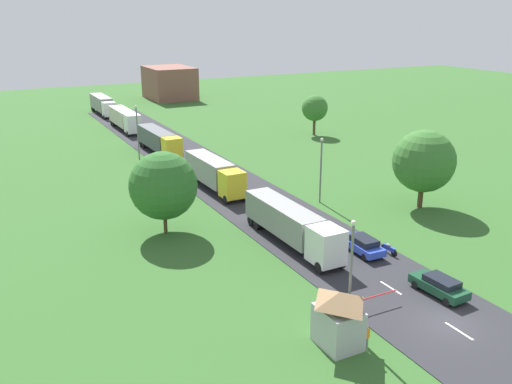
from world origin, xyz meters
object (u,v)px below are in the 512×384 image
(motorcycle_courier, at_px, (389,249))
(person_lead, at_px, (366,337))
(truck_fourth, at_px, (125,118))
(person_second, at_px, (345,313))
(lamppost_lead, at_px, (351,270))
(lamppost_third, at_px, (137,129))
(truck_lead, at_px, (292,224))
(distant_building, at_px, (169,83))
(tree_maple, at_px, (424,161))
(guard_booth, at_px, (339,319))
(person_third, at_px, (333,321))
(truck_second, at_px, (214,172))
(barrier_gate, at_px, (355,306))
(tree_oak, at_px, (163,186))
(truck_third, at_px, (159,140))
(car_lead, at_px, (440,285))
(tree_birch, at_px, (315,108))
(car_second, at_px, (363,244))
(truck_fifth, at_px, (103,104))
(lamppost_second, at_px, (321,167))

(motorcycle_courier, distance_m, person_lead, 15.05)
(truck_fourth, height_order, person_second, truck_fourth)
(lamppost_lead, xyz_separation_m, lamppost_third, (0.26, 50.18, -0.03))
(truck_lead, relative_size, distant_building, 1.03)
(truck_lead, xyz_separation_m, tree_maple, (17.63, 2.26, 3.12))
(guard_booth, height_order, person_third, guard_booth)
(motorcycle_courier, bearing_deg, tree_maple, 35.89)
(truck_second, xyz_separation_m, barrier_gate, (-2.60, -30.82, -1.46))
(truck_lead, height_order, person_second, truck_lead)
(person_lead, xyz_separation_m, tree_oak, (-4.93, 24.32, 3.87))
(truck_third, xyz_separation_m, distant_building, (19.39, 51.20, 1.72))
(car_lead, bearing_deg, tree_maple, 50.69)
(barrier_gate, relative_size, distant_building, 0.35)
(car_lead, height_order, guard_booth, guard_booth)
(truck_third, xyz_separation_m, tree_birch, (27.72, 0.43, 2.56))
(tree_oak, bearing_deg, truck_lead, -41.15)
(truck_lead, relative_size, tree_birch, 1.98)
(tree_oak, height_order, tree_maple, tree_maple)
(car_second, bearing_deg, truck_lead, 135.56)
(truck_fifth, bearing_deg, person_second, -92.49)
(guard_booth, bearing_deg, distant_building, 76.53)
(barrier_gate, height_order, person_second, person_second)
(truck_third, xyz_separation_m, person_third, (-5.08, -51.92, -1.13))
(truck_second, distance_m, lamppost_second, 13.07)
(truck_second, height_order, barrier_gate, truck_second)
(tree_oak, bearing_deg, person_lead, -78.54)
(truck_second, bearing_deg, car_lead, -81.56)
(guard_booth, xyz_separation_m, tree_maple, (23.23, 17.29, 3.27))
(truck_third, relative_size, truck_fifth, 1.02)
(truck_third, distance_m, car_lead, 51.61)
(truck_fifth, bearing_deg, distant_building, 35.91)
(truck_second, xyz_separation_m, tree_oak, (-9.51, -10.22, 2.61))
(truck_fourth, distance_m, tree_oak, 50.35)
(barrier_gate, distance_m, person_second, 1.68)
(truck_second, xyz_separation_m, tree_maple, (17.35, -16.03, 3.03))
(tree_birch, bearing_deg, truck_third, -179.12)
(motorcycle_courier, bearing_deg, car_lead, -101.84)
(car_lead, bearing_deg, truck_fifth, 93.14)
(tree_oak, distance_m, tree_maple, 27.49)
(truck_fourth, height_order, truck_fifth, truck_fifth)
(truck_fifth, bearing_deg, truck_lead, -90.07)
(truck_second, xyz_separation_m, truck_fourth, (-0.31, 39.22, -0.03))
(car_lead, bearing_deg, tree_oak, 123.66)
(truck_third, height_order, person_third, truck_third)
(car_lead, bearing_deg, person_second, -179.19)
(person_second, bearing_deg, truck_third, 85.80)
(truck_third, distance_m, motorcycle_courier, 44.42)
(person_second, bearing_deg, person_lead, -100.41)
(car_lead, distance_m, distant_building, 103.61)
(truck_second, relative_size, truck_third, 0.92)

